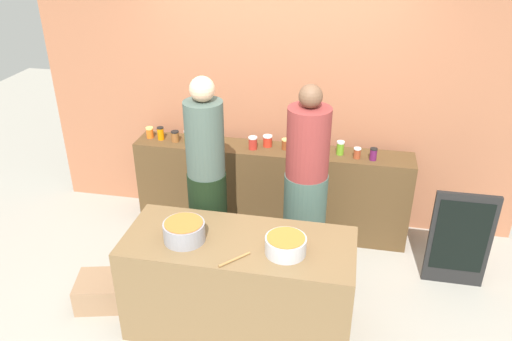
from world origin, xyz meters
TOP-DOWN VIEW (x-y plane):
  - ground at (0.00, 0.00)m, footprint 12.00×12.00m
  - storefront_wall at (0.00, 1.45)m, footprint 4.80×0.12m
  - display_shelf at (0.00, 1.10)m, footprint 2.70×0.36m
  - prep_table at (0.00, -0.30)m, footprint 1.70×0.70m
  - preserve_jar_0 at (-1.24, 1.12)m, footprint 0.07×0.07m
  - preserve_jar_1 at (-1.12, 1.10)m, footprint 0.07×0.07m
  - preserve_jar_2 at (-0.96, 1.08)m, footprint 0.08×0.08m
  - preserve_jar_3 at (-0.83, 1.09)m, footprint 0.07×0.07m
  - preserve_jar_4 at (-0.69, 1.07)m, footprint 0.07×0.07m
  - preserve_jar_5 at (-0.17, 1.06)m, footprint 0.09×0.09m
  - preserve_jar_6 at (-0.04, 1.14)m, footprint 0.09×0.09m
  - preserve_jar_7 at (0.13, 1.11)m, footprint 0.07×0.07m
  - preserve_jar_8 at (0.33, 1.03)m, footprint 0.07×0.07m
  - preserve_jar_9 at (0.65, 1.10)m, footprint 0.07×0.07m
  - preserve_jar_10 at (0.81, 1.05)m, footprint 0.07×0.07m
  - preserve_jar_11 at (0.96, 1.04)m, footprint 0.07×0.07m
  - cooking_pot_left at (-0.39, -0.37)m, footprint 0.30×0.30m
  - cooking_pot_center at (0.36, -0.38)m, footprint 0.29×0.29m
  - wooden_spoon at (0.03, -0.54)m, footprint 0.19×0.20m
  - cook_with_tongs at (-0.40, 0.28)m, footprint 0.33×0.33m
  - cook_in_cap at (0.40, 0.50)m, footprint 0.37×0.37m
  - bread_crate at (-1.20, -0.29)m, footprint 0.45×0.43m
  - chalkboard_sign at (1.73, 0.56)m, footprint 0.51×0.05m

SIDE VIEW (x-z plane):
  - ground at x=0.00m, z-range 0.00..0.00m
  - bread_crate at x=-1.20m, z-range 0.00..0.23m
  - prep_table at x=0.00m, z-range 0.00..0.81m
  - display_shelf at x=0.00m, z-range 0.00..0.91m
  - chalkboard_sign at x=1.73m, z-range 0.01..0.91m
  - cook_in_cap at x=0.40m, z-range -0.08..1.68m
  - wooden_spoon at x=0.03m, z-range 0.81..0.83m
  - cook_with_tongs at x=-0.40m, z-range -0.07..1.77m
  - cooking_pot_center at x=0.36m, z-range 0.81..0.93m
  - cooking_pot_left at x=-0.39m, z-range 0.81..0.95m
  - preserve_jar_10 at x=0.81m, z-range 0.91..1.01m
  - preserve_jar_8 at x=0.33m, z-range 0.91..1.01m
  - preserve_jar_7 at x=0.13m, z-range 0.91..1.01m
  - preserve_jar_2 at x=-0.96m, z-range 0.91..1.02m
  - preserve_jar_0 at x=-1.24m, z-range 0.91..1.02m
  - preserve_jar_6 at x=-0.04m, z-range 0.91..1.02m
  - preserve_jar_11 at x=0.96m, z-range 0.91..1.03m
  - preserve_jar_3 at x=-0.83m, z-range 0.91..1.03m
  - preserve_jar_5 at x=-0.17m, z-range 0.91..1.03m
  - preserve_jar_1 at x=-1.12m, z-range 0.91..1.04m
  - preserve_jar_9 at x=0.65m, z-range 0.91..1.04m
  - preserve_jar_4 at x=-0.69m, z-range 0.91..1.05m
  - storefront_wall at x=0.00m, z-range 0.00..3.00m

